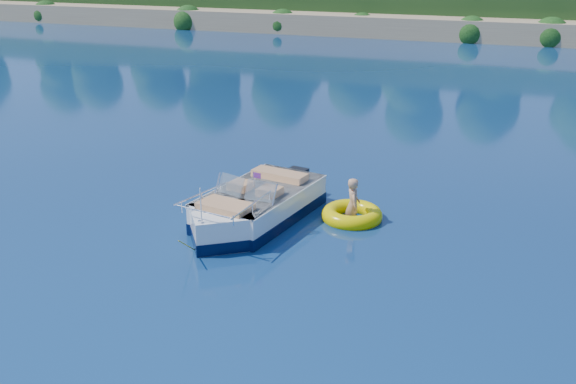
% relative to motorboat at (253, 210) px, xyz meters
% --- Properties ---
extents(ground, '(160.00, 160.00, 0.00)m').
position_rel_motorboat_xyz_m(ground, '(-0.34, -0.37, -0.33)').
color(ground, '#091C41').
rests_on(ground, ground).
extents(motorboat, '(2.37, 5.11, 1.71)m').
position_rel_motorboat_xyz_m(motorboat, '(0.00, 0.00, 0.00)').
color(motorboat, white).
rests_on(motorboat, ground).
extents(tow_tube, '(1.83, 1.83, 0.39)m').
position_rel_motorboat_xyz_m(tow_tube, '(2.15, 1.06, -0.23)').
color(tow_tube, '#EDD400').
rests_on(tow_tube, ground).
extents(boy, '(0.65, 0.84, 1.51)m').
position_rel_motorboat_xyz_m(boy, '(2.17, 1.03, -0.33)').
color(boy, tan).
rests_on(boy, ground).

